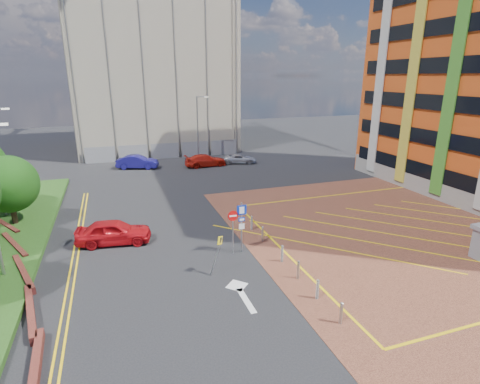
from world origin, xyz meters
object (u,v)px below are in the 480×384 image
sign_cluster (238,223)px  warning_sign (218,250)px  car_red_left (114,232)px  lamp_back (198,126)px  tree_c (8,184)px  car_red_back (206,160)px  car_silver_back (240,159)px  car_blue_back (137,162)px

sign_cluster → warning_sign: sign_cluster is taller
sign_cluster → car_red_left: (-7.15, 3.86, -1.16)m
lamp_back → warning_sign: bearing=-101.0°
tree_c → car_red_left: bearing=-37.8°
tree_c → car_red_back: size_ratio=0.99×
tree_c → warning_sign: 16.40m
lamp_back → warning_sign: 29.85m
lamp_back → sign_cluster: (-3.78, -27.02, -2.41)m
car_silver_back → warning_sign: bearing=176.7°
sign_cluster → warning_sign: (-1.90, -2.14, -0.52)m
sign_cluster → car_red_left: bearing=151.7°
warning_sign → sign_cluster: bearing=48.4°
lamp_back → car_red_left: bearing=-115.3°
tree_c → car_blue_back: (9.64, 15.46, -2.42)m
tree_c → warning_sign: tree_c is taller
car_red_left → car_silver_back: size_ratio=1.15×
sign_cluster → car_blue_back: (-4.15, 24.47, -1.18)m
tree_c → car_red_back: tree_c is taller
car_blue_back → car_red_back: size_ratio=0.95×
car_blue_back → car_silver_back: car_blue_back is taller
car_red_back → lamp_back: bearing=-5.8°
car_blue_back → car_silver_back: bearing=-78.4°
tree_c → car_blue_back: 18.38m
sign_cluster → car_blue_back: sign_cluster is taller
lamp_back → sign_cluster: lamp_back is taller
tree_c → car_red_left: size_ratio=1.05×
tree_c → car_red_back: bearing=38.7°
car_silver_back → sign_cluster: bearing=179.0°
car_silver_back → car_red_back: bearing=111.2°
warning_sign → car_blue_back: bearing=94.8°
tree_c → sign_cluster: 16.53m
lamp_back → car_silver_back: (4.24, -3.81, -3.80)m
car_red_back → car_silver_back: car_red_back is taller
tree_c → sign_cluster: size_ratio=1.53×
lamp_back → car_blue_back: (-7.94, -2.54, -3.58)m
car_red_left → car_red_back: 21.95m
car_blue_back → car_silver_back: (12.18, -1.26, -0.21)m
car_red_back → car_silver_back: bearing=-90.5°
car_red_back → car_silver_back: (4.40, 0.23, -0.15)m
warning_sign → car_red_left: size_ratio=0.48×
car_red_left → car_red_back: car_red_left is taller
tree_c → sign_cluster: tree_c is taller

